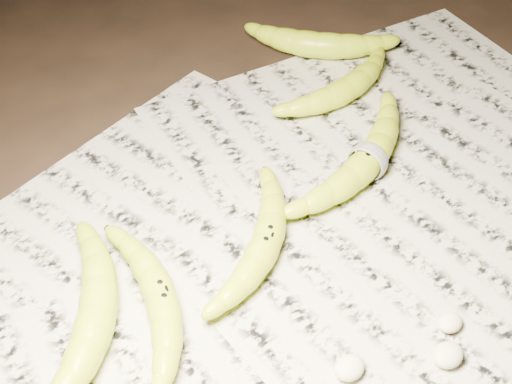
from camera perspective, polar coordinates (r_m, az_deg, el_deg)
ground at (r=0.81m, az=1.80°, el=-4.37°), size 3.00×3.00×0.00m
newspaper_patch at (r=0.81m, az=5.20°, el=-4.05°), size 0.90×0.70×0.01m
banana_left_a at (r=0.74m, az=-7.62°, el=-8.32°), size 0.12×0.20×0.03m
banana_left_b at (r=0.73m, az=-12.66°, el=-9.40°), size 0.18×0.20×0.04m
banana_center at (r=0.78m, az=0.81°, el=-3.90°), size 0.19×0.16×0.04m
banana_taped at (r=0.88m, az=8.97°, el=2.63°), size 0.24×0.13×0.04m
banana_upper_a at (r=1.00m, az=7.25°, el=8.31°), size 0.19×0.07×0.04m
banana_upper_b at (r=1.08m, az=5.01°, el=11.79°), size 0.18×0.19×0.04m
measuring_tape at (r=0.88m, az=8.97°, el=2.63°), size 0.02×0.05×0.05m
flesh_chunk_a at (r=0.70m, az=7.51°, el=-13.61°), size 0.03×0.03×0.02m
flesh_chunk_b at (r=0.73m, az=15.16°, el=-12.30°), size 0.03×0.03×0.02m
flesh_chunk_c at (r=0.75m, az=15.33°, el=-9.86°), size 0.03×0.02×0.02m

